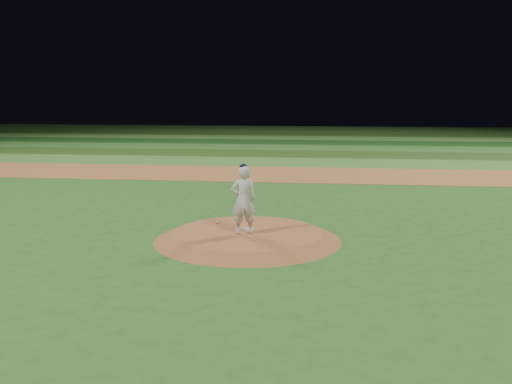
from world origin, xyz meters
The scene contains 12 objects.
ground centered at (0.00, 0.00, 0.00)m, with size 120.00×120.00×0.00m, color #285B1D.
infield_dirt_band centered at (0.00, 14.00, 0.01)m, with size 70.00×6.00×0.02m, color #9D6130.
outfield_stripe_0 centered at (0.00, 19.50, 0.01)m, with size 70.00×5.00×0.02m, color #3D772B.
outfield_stripe_1 centered at (0.00, 24.50, 0.01)m, with size 70.00×5.00×0.02m, color #244817.
outfield_stripe_2 centered at (0.00, 29.50, 0.01)m, with size 70.00×5.00×0.02m, color #316A26.
outfield_stripe_3 centered at (0.00, 34.50, 0.01)m, with size 70.00×5.00×0.02m, color #174315.
outfield_stripe_4 centered at (0.00, 39.50, 0.01)m, with size 70.00×5.00×0.02m, color #3E772B.
outfield_stripe_5 centered at (0.00, 44.50, 0.01)m, with size 70.00×5.00×0.02m, color #234917.
pitchers_mound centered at (0.00, 0.00, 0.12)m, with size 5.50×5.50×0.25m, color #9B5930.
pitching_rubber centered at (-0.13, 0.36, 0.26)m, with size 0.54×0.13×0.03m, color silver.
rosin_bag centered at (-1.11, 1.01, 0.28)m, with size 0.11×0.11×0.06m, color white.
pitcher_on_mound centered at (-0.08, -0.25, 1.26)m, with size 0.84×0.68×2.05m.
Camera 1 is at (2.26, -16.19, 4.27)m, focal length 40.00 mm.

